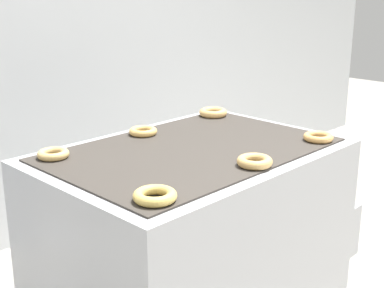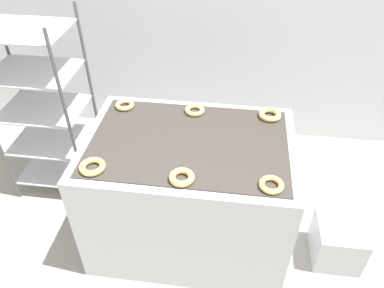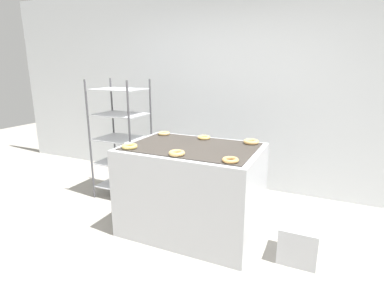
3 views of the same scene
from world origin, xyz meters
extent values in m
cube|color=silver|center=(0.00, 2.12, 1.40)|extent=(8.00, 0.05, 2.80)
cube|color=#B7BABF|center=(0.00, 0.72, 0.45)|extent=(1.34, 0.93, 0.90)
cube|color=#38332D|center=(0.00, 0.72, 0.91)|extent=(1.24, 0.82, 0.01)
cube|color=#262628|center=(0.37, 0.29, 0.63)|extent=(0.12, 0.07, 0.10)
cube|color=#B7BABF|center=(1.08, 0.65, 0.16)|extent=(0.33, 0.34, 0.33)
torus|color=#DFBE5E|center=(-0.51, 0.39, 0.93)|extent=(0.15, 0.15, 0.04)
torus|color=tan|center=(0.01, 0.37, 0.93)|extent=(0.15, 0.15, 0.04)
torus|color=#E1A75C|center=(0.50, 0.38, 0.93)|extent=(0.14, 0.14, 0.03)
torus|color=#DBB36A|center=(-0.50, 1.04, 0.93)|extent=(0.13, 0.13, 0.03)
torus|color=#E9B763|center=(-0.01, 1.04, 0.93)|extent=(0.14, 0.14, 0.03)
torus|color=#E9B469|center=(0.51, 1.05, 0.93)|extent=(0.15, 0.15, 0.04)
camera|label=1|loc=(-1.63, -0.88, 1.62)|focal=50.00mm
camera|label=2|loc=(0.26, -1.10, 2.38)|focal=35.00mm
camera|label=3|loc=(1.19, -1.90, 1.67)|focal=28.00mm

